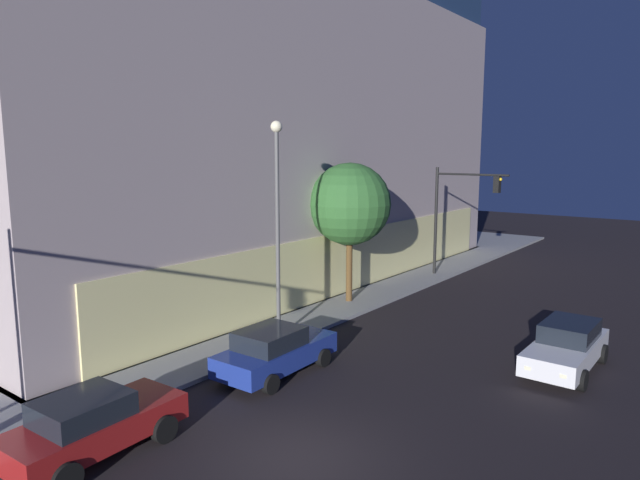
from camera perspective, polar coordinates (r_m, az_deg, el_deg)
The scene contains 8 objects.
ground_plane at distance 14.41m, azimuth -2.35°, elevation -21.49°, with size 120.00×120.00×0.00m, color black.
modern_building at distance 38.98m, azimuth -14.74°, elevation 11.51°, with size 34.59×29.35×18.74m.
traffic_light_far_corner at distance 33.04m, azimuth 13.83°, elevation 3.60°, with size 0.60×4.45×6.33m.
street_lamp_sidewalk at distance 21.19m, azimuth -4.38°, elevation 3.57°, with size 0.44×0.44×8.32m.
sidewalk_tree at distance 26.72m, azimuth 3.05°, elevation 3.65°, with size 3.93×3.93×6.71m.
car_red at distance 15.21m, azimuth -22.17°, elevation -16.96°, with size 4.35×2.17×1.59m.
car_blue at distance 18.95m, azimuth -4.61°, elevation -11.16°, with size 4.49×2.15×1.59m.
car_white at distance 20.99m, azimuth 23.86°, elevation -9.85°, with size 4.74×2.02×1.61m.
Camera 1 is at (-9.57, -7.96, 7.27)m, focal length 31.38 mm.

